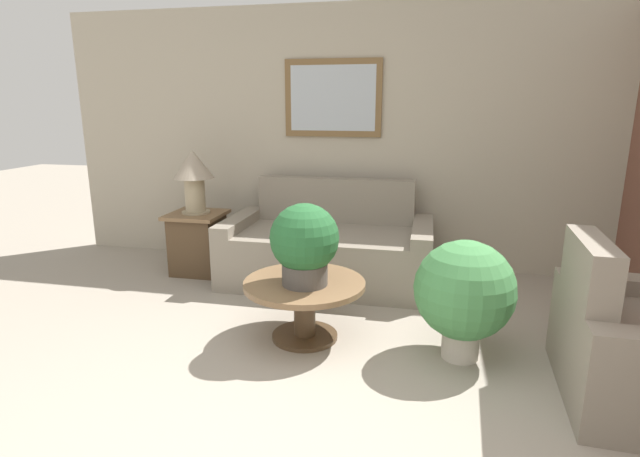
{
  "coord_description": "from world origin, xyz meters",
  "views": [
    {
      "loc": [
        0.54,
        -1.93,
        1.66
      ],
      "look_at": [
        -0.31,
        1.99,
        0.65
      ],
      "focal_mm": 28.0,
      "sensor_mm": 36.0,
      "label": 1
    }
  ],
  "objects_px": {
    "table_lamp": "(194,172)",
    "potted_plant_on_table": "(305,243)",
    "coffee_table": "(304,297)",
    "potted_plant_floor": "(464,292)",
    "side_table": "(198,242)",
    "couch_main": "(328,250)"
  },
  "relations": [
    {
      "from": "table_lamp",
      "to": "coffee_table",
      "type": "bearing_deg",
      "value": -40.55
    },
    {
      "from": "coffee_table",
      "to": "couch_main",
      "type": "bearing_deg",
      "value": 93.48
    },
    {
      "from": "side_table",
      "to": "couch_main",
      "type": "bearing_deg",
      "value": 1.39
    },
    {
      "from": "table_lamp",
      "to": "potted_plant_floor",
      "type": "xyz_separation_m",
      "value": [
        2.48,
        -1.25,
        -0.55
      ]
    },
    {
      "from": "couch_main",
      "to": "potted_plant_on_table",
      "type": "relative_size",
      "value": 3.37
    },
    {
      "from": "coffee_table",
      "to": "potted_plant_on_table",
      "type": "bearing_deg",
      "value": -72.74
    },
    {
      "from": "couch_main",
      "to": "potted_plant_floor",
      "type": "xyz_separation_m",
      "value": [
        1.16,
        -1.28,
        0.16
      ]
    },
    {
      "from": "potted_plant_floor",
      "to": "couch_main",
      "type": "bearing_deg",
      "value": 132.24
    },
    {
      "from": "coffee_table",
      "to": "potted_plant_floor",
      "type": "bearing_deg",
      "value": -2.79
    },
    {
      "from": "table_lamp",
      "to": "potted_plant_on_table",
      "type": "height_order",
      "value": "table_lamp"
    },
    {
      "from": "couch_main",
      "to": "potted_plant_on_table",
      "type": "height_order",
      "value": "potted_plant_on_table"
    },
    {
      "from": "coffee_table",
      "to": "potted_plant_on_table",
      "type": "relative_size",
      "value": 1.52
    },
    {
      "from": "coffee_table",
      "to": "potted_plant_floor",
      "type": "height_order",
      "value": "potted_plant_floor"
    },
    {
      "from": "table_lamp",
      "to": "potted_plant_on_table",
      "type": "xyz_separation_m",
      "value": [
        1.41,
        -1.25,
        -0.27
      ]
    },
    {
      "from": "side_table",
      "to": "potted_plant_floor",
      "type": "bearing_deg",
      "value": -26.67
    },
    {
      "from": "coffee_table",
      "to": "side_table",
      "type": "relative_size",
      "value": 1.42
    },
    {
      "from": "couch_main",
      "to": "coffee_table",
      "type": "bearing_deg",
      "value": -86.52
    },
    {
      "from": "coffee_table",
      "to": "potted_plant_floor",
      "type": "relative_size",
      "value": 1.07
    },
    {
      "from": "side_table",
      "to": "potted_plant_floor",
      "type": "distance_m",
      "value": 2.78
    },
    {
      "from": "side_table",
      "to": "table_lamp",
      "type": "relative_size",
      "value": 0.99
    },
    {
      "from": "coffee_table",
      "to": "side_table",
      "type": "height_order",
      "value": "side_table"
    },
    {
      "from": "couch_main",
      "to": "side_table",
      "type": "distance_m",
      "value": 1.32
    }
  ]
}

